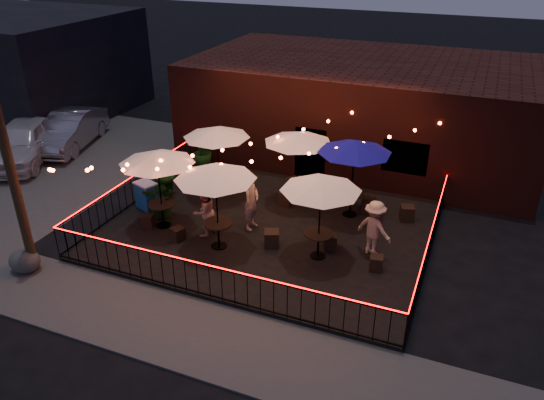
{
  "coord_description": "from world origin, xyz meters",
  "views": [
    {
      "loc": [
        5.74,
        -11.72,
        8.76
      ],
      "look_at": [
        0.26,
        1.6,
        1.38
      ],
      "focal_mm": 35.0,
      "sensor_mm": 36.0,
      "label": 1
    }
  ],
  "objects_px": {
    "cafe_table_1": "(217,133)",
    "cafe_table_2": "(215,174)",
    "cafe_table_5": "(355,148)",
    "boulder": "(25,261)",
    "cafe_table_4": "(321,186)",
    "cafe_table_3": "(298,138)",
    "cooler": "(146,195)",
    "utility_pole": "(3,139)",
    "cafe_table_0": "(157,159)"
  },
  "relations": [
    {
      "from": "utility_pole",
      "to": "cafe_table_0",
      "type": "relative_size",
      "value": 2.67
    },
    {
      "from": "boulder",
      "to": "cafe_table_4",
      "type": "bearing_deg",
      "value": 26.07
    },
    {
      "from": "cafe_table_2",
      "to": "cafe_table_4",
      "type": "height_order",
      "value": "cafe_table_2"
    },
    {
      "from": "cafe_table_4",
      "to": "cooler",
      "type": "bearing_deg",
      "value": 173.94
    },
    {
      "from": "cafe_table_3",
      "to": "cafe_table_4",
      "type": "distance_m",
      "value": 3.61
    },
    {
      "from": "cafe_table_1",
      "to": "cafe_table_4",
      "type": "bearing_deg",
      "value": -29.39
    },
    {
      "from": "cafe_table_3",
      "to": "cooler",
      "type": "height_order",
      "value": "cafe_table_3"
    },
    {
      "from": "boulder",
      "to": "utility_pole",
      "type": "bearing_deg",
      "value": 37.76
    },
    {
      "from": "cafe_table_4",
      "to": "cooler",
      "type": "xyz_separation_m",
      "value": [
        -6.4,
        0.68,
        -1.83
      ]
    },
    {
      "from": "cafe_table_2",
      "to": "cafe_table_4",
      "type": "bearing_deg",
      "value": 11.77
    },
    {
      "from": "cafe_table_1",
      "to": "boulder",
      "type": "xyz_separation_m",
      "value": [
        -2.96,
        -6.28,
        -2.14
      ]
    },
    {
      "from": "cafe_table_3",
      "to": "cafe_table_4",
      "type": "xyz_separation_m",
      "value": [
        1.8,
        -3.13,
        -0.05
      ]
    },
    {
      "from": "cafe_table_1",
      "to": "cafe_table_5",
      "type": "relative_size",
      "value": 0.98
    },
    {
      "from": "cafe_table_1",
      "to": "cooler",
      "type": "xyz_separation_m",
      "value": [
        -1.8,
        -1.91,
        -1.86
      ]
    },
    {
      "from": "cafe_table_1",
      "to": "boulder",
      "type": "relative_size",
      "value": 3.4
    },
    {
      "from": "cafe_table_3",
      "to": "cooler",
      "type": "relative_size",
      "value": 2.7
    },
    {
      "from": "cafe_table_3",
      "to": "cafe_table_4",
      "type": "height_order",
      "value": "cafe_table_3"
    },
    {
      "from": "cafe_table_1",
      "to": "cafe_table_2",
      "type": "bearing_deg",
      "value": -62.83
    },
    {
      "from": "cafe_table_4",
      "to": "cafe_table_5",
      "type": "relative_size",
      "value": 0.95
    },
    {
      "from": "utility_pole",
      "to": "cafe_table_5",
      "type": "bearing_deg",
      "value": 40.25
    },
    {
      "from": "cafe_table_5",
      "to": "cafe_table_0",
      "type": "bearing_deg",
      "value": -150.68
    },
    {
      "from": "cafe_table_5",
      "to": "cooler",
      "type": "distance_m",
      "value": 7.22
    },
    {
      "from": "boulder",
      "to": "cafe_table_0",
      "type": "bearing_deg",
      "value": 56.22
    },
    {
      "from": "cafe_table_0",
      "to": "cafe_table_5",
      "type": "distance_m",
      "value": 6.2
    },
    {
      "from": "cafe_table_0",
      "to": "cooler",
      "type": "xyz_separation_m",
      "value": [
        -1.2,
        0.86,
        -1.87
      ]
    },
    {
      "from": "cafe_table_0",
      "to": "cafe_table_4",
      "type": "bearing_deg",
      "value": 1.94
    },
    {
      "from": "boulder",
      "to": "cafe_table_5",
      "type": "bearing_deg",
      "value": 40.19
    },
    {
      "from": "cafe_table_5",
      "to": "cooler",
      "type": "relative_size",
      "value": 3.28
    },
    {
      "from": "cafe_table_1",
      "to": "cafe_table_2",
      "type": "height_order",
      "value": "cafe_table_2"
    },
    {
      "from": "cafe_table_0",
      "to": "cafe_table_3",
      "type": "relative_size",
      "value": 1.16
    },
    {
      "from": "utility_pole",
      "to": "cafe_table_2",
      "type": "relative_size",
      "value": 2.64
    },
    {
      "from": "utility_pole",
      "to": "cafe_table_3",
      "type": "height_order",
      "value": "utility_pole"
    },
    {
      "from": "cafe_table_3",
      "to": "utility_pole",
      "type": "bearing_deg",
      "value": -129.84
    },
    {
      "from": "utility_pole",
      "to": "cafe_table_1",
      "type": "distance_m",
      "value": 6.92
    },
    {
      "from": "cafe_table_5",
      "to": "boulder",
      "type": "height_order",
      "value": "cafe_table_5"
    },
    {
      "from": "utility_pole",
      "to": "cooler",
      "type": "xyz_separation_m",
      "value": [
        0.99,
        4.24,
        -3.36
      ]
    },
    {
      "from": "cafe_table_2",
      "to": "cafe_table_3",
      "type": "height_order",
      "value": "cafe_table_2"
    },
    {
      "from": "utility_pole",
      "to": "cafe_table_5",
      "type": "height_order",
      "value": "utility_pole"
    },
    {
      "from": "cooler",
      "to": "cafe_table_1",
      "type": "bearing_deg",
      "value": 66.31
    },
    {
      "from": "cafe_table_0",
      "to": "cafe_table_3",
      "type": "distance_m",
      "value": 4.74
    },
    {
      "from": "utility_pole",
      "to": "cafe_table_1",
      "type": "relative_size",
      "value": 2.59
    },
    {
      "from": "cafe_table_4",
      "to": "cafe_table_5",
      "type": "bearing_deg",
      "value": 85.87
    },
    {
      "from": "cafe_table_4",
      "to": "boulder",
      "type": "relative_size",
      "value": 3.28
    },
    {
      "from": "cooler",
      "to": "cafe_table_0",
      "type": "bearing_deg",
      "value": -15.93
    },
    {
      "from": "cafe_table_0",
      "to": "cafe_table_5",
      "type": "xyz_separation_m",
      "value": [
        5.41,
        3.04,
        0.06
      ]
    },
    {
      "from": "cafe_table_2",
      "to": "cafe_table_4",
      "type": "distance_m",
      "value": 3.02
    },
    {
      "from": "cafe_table_2",
      "to": "boulder",
      "type": "xyz_separation_m",
      "value": [
        -4.6,
        -3.08,
        -2.21
      ]
    },
    {
      "from": "cafe_table_0",
      "to": "cafe_table_3",
      "type": "height_order",
      "value": "cafe_table_0"
    },
    {
      "from": "utility_pole",
      "to": "cooler",
      "type": "relative_size",
      "value": 8.36
    },
    {
      "from": "utility_pole",
      "to": "cafe_table_5",
      "type": "relative_size",
      "value": 2.54
    }
  ]
}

